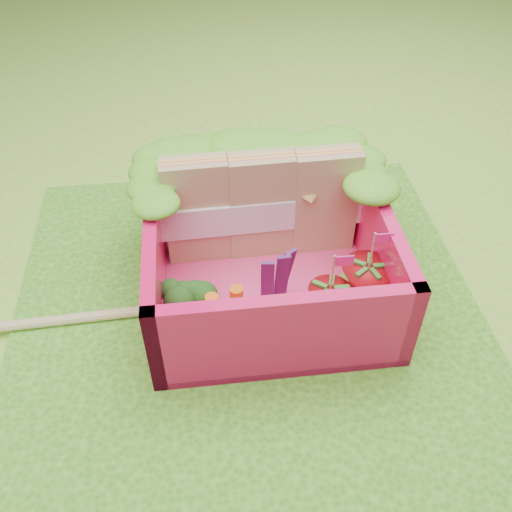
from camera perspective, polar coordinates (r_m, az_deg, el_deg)
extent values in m
plane|color=#7DCB39|center=(3.26, -0.86, -5.39)|extent=(14.00, 14.00, 0.00)
cube|color=#479722|center=(3.25, -0.86, -5.22)|extent=(2.60, 2.60, 0.03)
cube|color=#FC4082|center=(3.33, 1.13, -2.75)|extent=(1.30, 1.30, 0.05)
cube|color=#FD155B|center=(3.63, -0.12, 6.96)|extent=(1.30, 0.07, 0.55)
cube|color=#FD155B|center=(2.74, 2.93, -8.23)|extent=(1.30, 0.07, 0.55)
cube|color=#FD155B|center=(3.15, -9.98, -0.47)|extent=(0.07, 1.30, 0.55)
cube|color=#FD155B|center=(3.28, 11.91, 1.28)|extent=(0.07, 1.30, 0.55)
ellipsoid|color=#3E9B1C|center=(3.40, -8.60, 10.48)|extent=(0.30, 0.30, 0.11)
ellipsoid|color=#3E9B1C|center=(3.40, -6.46, 10.67)|extent=(0.30, 0.30, 0.11)
ellipsoid|color=#3E9B1C|center=(3.40, -4.32, 10.84)|extent=(0.30, 0.30, 0.11)
ellipsoid|color=#3E9B1C|center=(3.40, -2.19, 10.99)|extent=(0.30, 0.30, 0.11)
ellipsoid|color=#3E9B1C|center=(3.41, -0.06, 11.13)|extent=(0.30, 0.30, 0.11)
ellipsoid|color=#3E9B1C|center=(3.43, 2.06, 11.25)|extent=(0.30, 0.30, 0.11)
ellipsoid|color=#3E9B1C|center=(3.45, 4.16, 11.36)|extent=(0.30, 0.30, 0.11)
ellipsoid|color=#3E9B1C|center=(3.47, 6.23, 11.45)|extent=(0.30, 0.30, 0.11)
ellipsoid|color=#3E9B1C|center=(3.50, 8.27, 11.53)|extent=(0.30, 0.30, 0.11)
ellipsoid|color=#3E9B1C|center=(3.01, -10.04, 5.49)|extent=(0.27, 0.27, 0.10)
ellipsoid|color=#3E9B1C|center=(3.12, -10.02, 7.03)|extent=(0.27, 0.27, 0.10)
ellipsoid|color=#3E9B1C|center=(3.24, -9.99, 8.47)|extent=(0.27, 0.27, 0.10)
ellipsoid|color=#3E9B1C|center=(3.35, -9.97, 9.81)|extent=(0.27, 0.27, 0.10)
ellipsoid|color=#3E9B1C|center=(3.14, 11.66, 6.98)|extent=(0.27, 0.27, 0.10)
ellipsoid|color=#3E9B1C|center=(3.25, 11.00, 8.43)|extent=(0.27, 0.27, 0.10)
ellipsoid|color=#3E9B1C|center=(3.36, 10.38, 9.78)|extent=(0.27, 0.27, 0.10)
ellipsoid|color=#3E9B1C|center=(3.47, 9.80, 11.05)|extent=(0.27, 0.27, 0.10)
cube|color=tan|center=(3.28, -5.89, 4.59)|extent=(0.38, 0.16, 0.66)
cube|color=tan|center=(3.30, 0.55, 5.09)|extent=(0.38, 0.16, 0.66)
cube|color=tan|center=(3.36, 6.86, 5.51)|extent=(0.38, 0.16, 0.66)
cube|color=white|center=(3.32, 0.55, 4.64)|extent=(1.20, 0.20, 0.20)
cylinder|color=#618E44|center=(3.07, -6.89, -5.68)|extent=(0.12, 0.12, 0.14)
ellipsoid|color=#124518|center=(2.97, -7.09, -4.06)|extent=(0.34, 0.34, 0.12)
cylinder|color=orange|center=(2.94, -4.32, -5.98)|extent=(0.07, 0.07, 0.29)
cylinder|color=orange|center=(3.01, -1.94, -4.95)|extent=(0.07, 0.07, 0.25)
cube|color=#4C1B61|center=(3.03, 1.15, -2.69)|extent=(0.07, 0.03, 0.38)
cube|color=#4C1B61|center=(3.06, 2.60, -2.11)|extent=(0.07, 0.02, 0.38)
cube|color=#4C1B61|center=(3.09, 2.92, -1.69)|extent=(0.07, 0.05, 0.38)
cone|color=red|center=(3.05, 7.25, -4.86)|extent=(0.23, 0.23, 0.23)
cylinder|color=tan|center=(2.88, 7.66, -1.72)|extent=(0.01, 0.01, 0.24)
cube|color=#FD2A98|center=(2.83, 8.79, -0.48)|extent=(0.10, 0.01, 0.06)
cone|color=red|center=(3.14, 10.88, -3.01)|extent=(0.28, 0.28, 0.28)
cylinder|color=tan|center=(2.96, 11.53, 0.50)|extent=(0.01, 0.01, 0.24)
cube|color=#FD2A98|center=(2.92, 12.68, 1.74)|extent=(0.10, 0.01, 0.06)
cube|color=green|center=(3.35, 9.75, -1.93)|extent=(0.32, 0.21, 0.05)
cube|color=green|center=(3.20, 10.75, -4.81)|extent=(0.33, 0.11, 0.05)
cube|color=green|center=(3.06, 5.26, -6.94)|extent=(0.25, 0.30, 0.05)
cube|color=tan|center=(3.34, -20.74, -6.33)|extent=(2.30, 0.13, 0.05)
cube|color=tan|center=(3.33, -19.78, -6.06)|extent=(2.30, 0.13, 0.05)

